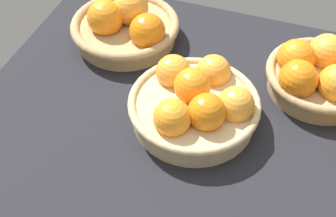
# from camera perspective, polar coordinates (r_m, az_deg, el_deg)

# --- Properties ---
(market_tray) EXTENTS (0.84, 0.72, 0.03)m
(market_tray) POSITION_cam_1_polar(r_m,az_deg,el_deg) (0.91, 2.47, -1.13)
(market_tray) COLOR black
(market_tray) RESTS_ON ground
(basket_near_right) EXTENTS (0.25, 0.25, 0.11)m
(basket_near_right) POSITION_cam_1_polar(r_m,az_deg,el_deg) (1.05, -5.25, 10.20)
(basket_near_right) COLOR tan
(basket_near_right) RESTS_ON market_tray
(basket_near_left) EXTENTS (0.22, 0.22, 0.10)m
(basket_near_left) POSITION_cam_1_polar(r_m,az_deg,el_deg) (0.97, 18.56, 4.10)
(basket_near_left) COLOR tan
(basket_near_left) RESTS_ON market_tray
(basket_center) EXTENTS (0.25, 0.25, 0.11)m
(basket_center) POSITION_cam_1_polar(r_m,az_deg,el_deg) (0.86, 3.46, 0.67)
(basket_center) COLOR tan
(basket_center) RESTS_ON market_tray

